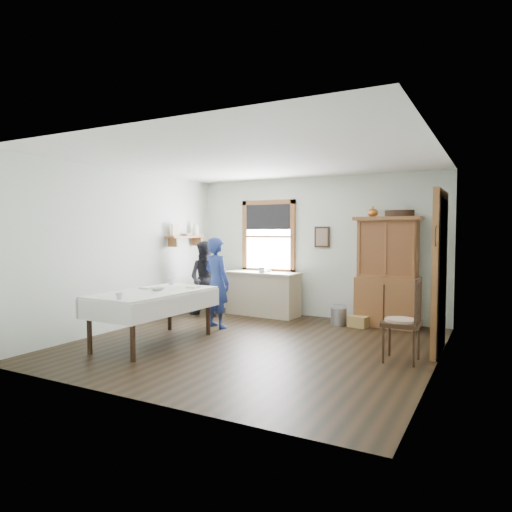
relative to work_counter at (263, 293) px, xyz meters
The scene contains 20 objects.
room 2.52m from the work_counter, 65.87° to the right, with size 5.01×5.01×2.70m.
window 1.25m from the work_counter, 97.44° to the left, with size 1.18×0.07×1.48m.
doorway 3.72m from the work_counter, 20.65° to the right, with size 0.09×1.14×2.22m.
wall_shelf 1.91m from the work_counter, 157.05° to the right, with size 0.24×1.00×0.44m.
framed_picture 1.61m from the work_counter, 16.31° to the left, with size 0.30×0.04×0.40m, color black.
rug_beater 4.08m from the work_counter, 28.32° to the right, with size 0.27×0.27×0.01m, color black.
work_counter is the anchor object (origin of this frame).
china_hutch 2.46m from the work_counter, ahead, with size 1.12×0.53×1.91m, color brown.
dining_table 2.82m from the work_counter, 97.57° to the right, with size 1.03×1.95×0.78m, color white.
spindle_chair 3.65m from the work_counter, 33.80° to the right, with size 0.50×0.50×1.08m, color black.
pail 1.65m from the work_counter, ahead, with size 0.28×0.28×0.30m, color #94959C.
wicker_basket 2.03m from the work_counter, ahead, with size 0.33×0.23×0.19m, color olive.
woman_blue 1.44m from the work_counter, 96.94° to the right, with size 0.53×0.35×1.44m, color navy.
figure_dark 1.13m from the work_counter, 143.63° to the right, with size 0.66×0.51×1.36m, color black.
table_cup_a 2.17m from the work_counter, 107.77° to the right, with size 0.13×0.13×0.10m, color silver.
table_cup_b 3.66m from the work_counter, 93.47° to the right, with size 0.09×0.09×0.08m, color silver.
table_bowl 2.77m from the work_counter, 97.56° to the right, with size 0.22×0.22×0.05m, color silver.
counter_book 0.45m from the work_counter, 131.04° to the left, with size 0.16×0.21×0.02m, color #7B6352.
counter_bowl 0.48m from the work_counter, 94.84° to the left, with size 0.20×0.20×0.06m, color silver.
shelf_bowl 1.92m from the work_counter, 157.47° to the right, with size 0.22×0.22×0.05m, color silver.
Camera 1 is at (3.15, -5.83, 1.67)m, focal length 32.00 mm.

